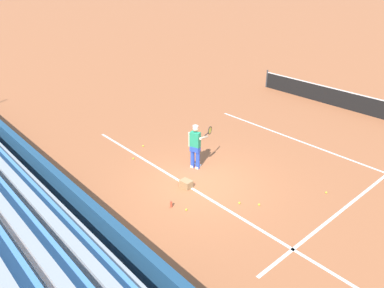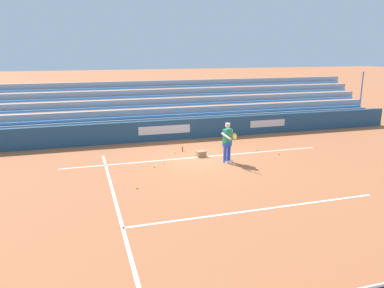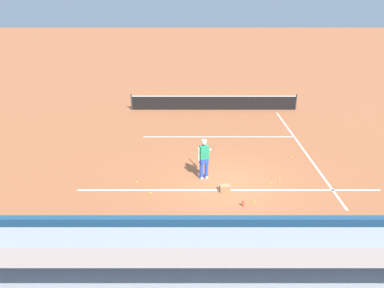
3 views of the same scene
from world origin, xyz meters
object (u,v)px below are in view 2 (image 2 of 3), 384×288
(ball_box_cardboard, at_px, (201,154))
(tennis_ball_by_box, at_px, (174,153))
(tennis_ball_on_baseline, at_px, (279,154))
(water_bottle, at_px, (182,149))
(tennis_ball_midcourt, at_px, (164,163))
(tennis_player, at_px, (228,142))
(tennis_ball_far_right, at_px, (154,167))
(tennis_ball_toward_net, at_px, (137,188))
(tennis_ball_near_player, at_px, (257,150))

(ball_box_cardboard, relative_size, tennis_ball_by_box, 6.06)
(tennis_ball_on_baseline, height_order, water_bottle, water_bottle)
(tennis_ball_midcourt, relative_size, water_bottle, 0.30)
(tennis_player, height_order, tennis_ball_far_right, tennis_player)
(tennis_player, distance_m, water_bottle, 2.79)
(tennis_player, bearing_deg, ball_box_cardboard, -55.68)
(tennis_ball_toward_net, bearing_deg, tennis_ball_by_box, -120.35)
(tennis_ball_far_right, bearing_deg, ball_box_cardboard, -157.04)
(tennis_ball_far_right, height_order, water_bottle, water_bottle)
(tennis_ball_by_box, xyz_separation_m, water_bottle, (-0.46, -0.23, 0.08))
(tennis_player, distance_m, tennis_ball_near_player, 2.67)
(tennis_ball_on_baseline, distance_m, tennis_ball_by_box, 4.87)
(tennis_player, height_order, water_bottle, tennis_player)
(tennis_ball_by_box, bearing_deg, tennis_ball_on_baseline, 160.64)
(tennis_ball_midcourt, bearing_deg, tennis_ball_on_baseline, 178.91)
(tennis_player, distance_m, tennis_ball_on_baseline, 2.94)
(tennis_ball_toward_net, relative_size, tennis_ball_midcourt, 1.00)
(tennis_ball_toward_net, relative_size, tennis_ball_near_player, 1.00)
(tennis_player, relative_size, tennis_ball_by_box, 25.98)
(tennis_ball_midcourt, bearing_deg, tennis_ball_toward_net, 59.41)
(ball_box_cardboard, xyz_separation_m, tennis_ball_on_baseline, (-3.57, 0.72, -0.10))
(tennis_ball_far_right, bearing_deg, tennis_ball_by_box, -125.35)
(tennis_player, distance_m, tennis_ball_toward_net, 4.79)
(ball_box_cardboard, relative_size, tennis_ball_toward_net, 6.06)
(tennis_ball_toward_net, xyz_separation_m, tennis_ball_midcourt, (-1.55, -2.62, 0.00))
(tennis_ball_toward_net, relative_size, tennis_ball_far_right, 1.00)
(tennis_ball_midcourt, xyz_separation_m, tennis_ball_by_box, (-0.87, -1.51, 0.00))
(ball_box_cardboard, xyz_separation_m, tennis_ball_midcourt, (1.90, 0.61, -0.10))
(tennis_ball_midcourt, bearing_deg, tennis_ball_far_right, 39.32)
(tennis_ball_toward_net, distance_m, water_bottle, 5.22)
(tennis_ball_near_player, xyz_separation_m, tennis_ball_by_box, (3.94, -0.68, 0.00))
(tennis_player, bearing_deg, tennis_ball_on_baseline, -170.78)
(tennis_ball_on_baseline, height_order, tennis_ball_midcourt, same)
(tennis_ball_on_baseline, xyz_separation_m, water_bottle, (4.14, -1.85, 0.08))
(tennis_ball_far_right, distance_m, tennis_ball_by_box, 2.33)
(ball_box_cardboard, distance_m, tennis_ball_midcourt, 1.99)
(tennis_player, bearing_deg, tennis_ball_midcourt, -11.64)
(tennis_ball_on_baseline, xyz_separation_m, tennis_ball_toward_net, (7.01, 2.51, 0.00))
(tennis_player, height_order, tennis_ball_by_box, tennis_player)
(tennis_ball_toward_net, height_order, water_bottle, water_bottle)
(ball_box_cardboard, distance_m, tennis_ball_near_player, 2.92)
(ball_box_cardboard, xyz_separation_m, tennis_ball_far_right, (2.38, 1.01, -0.10))
(tennis_ball_midcourt, xyz_separation_m, water_bottle, (-1.33, -1.74, 0.08))
(ball_box_cardboard, relative_size, water_bottle, 1.82)
(tennis_ball_near_player, distance_m, tennis_ball_far_right, 5.43)
(tennis_ball_near_player, distance_m, tennis_ball_by_box, 4.00)
(tennis_ball_toward_net, height_order, tennis_ball_by_box, same)
(tennis_ball_near_player, height_order, tennis_ball_by_box, same)
(tennis_ball_toward_net, height_order, tennis_ball_near_player, same)
(tennis_ball_near_player, xyz_separation_m, tennis_ball_far_right, (5.29, 1.23, 0.00))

